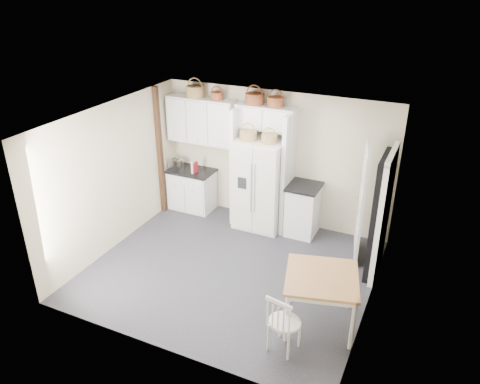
% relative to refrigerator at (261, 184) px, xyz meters
% --- Properties ---
extents(floor, '(4.50, 4.50, 0.00)m').
position_rel_refrigerator_xyz_m(floor, '(0.15, -1.63, -0.88)').
color(floor, '#26252C').
rests_on(floor, ground).
extents(ceiling, '(4.50, 4.50, 0.00)m').
position_rel_refrigerator_xyz_m(ceiling, '(0.15, -1.63, 1.72)').
color(ceiling, white).
rests_on(ceiling, wall_back).
extents(wall_back, '(4.50, 0.00, 4.50)m').
position_rel_refrigerator_xyz_m(wall_back, '(0.15, 0.37, 0.42)').
color(wall_back, beige).
rests_on(wall_back, floor).
extents(wall_left, '(0.00, 4.00, 4.00)m').
position_rel_refrigerator_xyz_m(wall_left, '(-2.10, -1.63, 0.42)').
color(wall_left, beige).
rests_on(wall_left, floor).
extents(wall_right, '(0.00, 4.00, 4.00)m').
position_rel_refrigerator_xyz_m(wall_right, '(2.40, -1.63, 0.42)').
color(wall_right, beige).
rests_on(wall_right, floor).
extents(refrigerator, '(0.91, 0.73, 1.76)m').
position_rel_refrigerator_xyz_m(refrigerator, '(0.00, 0.00, 0.00)').
color(refrigerator, silver).
rests_on(refrigerator, floor).
extents(base_cab_left, '(0.89, 0.56, 0.82)m').
position_rel_refrigerator_xyz_m(base_cab_left, '(-1.56, 0.07, -0.47)').
color(base_cab_left, silver).
rests_on(base_cab_left, floor).
extents(base_cab_right, '(0.54, 0.65, 0.95)m').
position_rel_refrigerator_xyz_m(base_cab_right, '(0.84, 0.07, -0.41)').
color(base_cab_right, silver).
rests_on(base_cab_right, floor).
extents(dining_table, '(1.19, 1.19, 0.81)m').
position_rel_refrigerator_xyz_m(dining_table, '(1.85, -2.28, -0.48)').
color(dining_table, '#A0633D').
rests_on(dining_table, floor).
extents(windsor_chair, '(0.50, 0.47, 0.88)m').
position_rel_refrigerator_xyz_m(windsor_chair, '(1.57, -2.94, -0.44)').
color(windsor_chair, silver).
rests_on(windsor_chair, floor).
extents(counter_left, '(0.93, 0.60, 0.04)m').
position_rel_refrigerator_xyz_m(counter_left, '(-1.56, 0.07, -0.04)').
color(counter_left, black).
rests_on(counter_left, base_cab_left).
extents(counter_right, '(0.58, 0.69, 0.04)m').
position_rel_refrigerator_xyz_m(counter_right, '(0.84, 0.07, 0.09)').
color(counter_right, black).
rests_on(counter_right, base_cab_right).
extents(toaster, '(0.29, 0.18, 0.19)m').
position_rel_refrigerator_xyz_m(toaster, '(-1.91, 0.05, 0.07)').
color(toaster, silver).
rests_on(toaster, counter_left).
extents(cookbook_red, '(0.05, 0.15, 0.22)m').
position_rel_refrigerator_xyz_m(cookbook_red, '(-1.42, -0.01, 0.09)').
color(cookbook_red, maroon).
rests_on(cookbook_red, counter_left).
extents(cookbook_cream, '(0.04, 0.17, 0.25)m').
position_rel_refrigerator_xyz_m(cookbook_cream, '(-1.45, -0.01, 0.11)').
color(cookbook_cream, beige).
rests_on(cookbook_cream, counter_left).
extents(basket_upper_b, '(0.36, 0.36, 0.21)m').
position_rel_refrigerator_xyz_m(basket_upper_b, '(-1.47, 0.20, 1.57)').
color(basket_upper_b, brown).
rests_on(basket_upper_b, upper_cabinet).
extents(basket_upper_c, '(0.25, 0.25, 0.14)m').
position_rel_refrigerator_xyz_m(basket_upper_c, '(-1.00, 0.20, 1.54)').
color(basket_upper_c, brown).
rests_on(basket_upper_c, upper_cabinet).
extents(basket_bridge_a, '(0.35, 0.35, 0.20)m').
position_rel_refrigerator_xyz_m(basket_bridge_a, '(-0.24, 0.20, 1.57)').
color(basket_bridge_a, brown).
rests_on(basket_bridge_a, bridge_cabinet).
extents(basket_bridge_b, '(0.30, 0.30, 0.17)m').
position_rel_refrigerator_xyz_m(basket_bridge_b, '(0.17, 0.20, 1.55)').
color(basket_bridge_b, brown).
rests_on(basket_bridge_b, bridge_cabinet).
extents(basket_fridge_a, '(0.32, 0.32, 0.17)m').
position_rel_refrigerator_xyz_m(basket_fridge_a, '(-0.22, -0.10, 0.97)').
color(basket_fridge_a, brown).
rests_on(basket_fridge_a, refrigerator).
extents(basket_fridge_b, '(0.29, 0.29, 0.16)m').
position_rel_refrigerator_xyz_m(basket_fridge_b, '(0.19, -0.10, 0.96)').
color(basket_fridge_b, brown).
rests_on(basket_fridge_b, refrigerator).
extents(upper_cabinet, '(1.40, 0.34, 0.90)m').
position_rel_refrigerator_xyz_m(upper_cabinet, '(-1.35, 0.20, 1.02)').
color(upper_cabinet, silver).
rests_on(upper_cabinet, wall_back).
extents(bridge_cabinet, '(1.12, 0.34, 0.45)m').
position_rel_refrigerator_xyz_m(bridge_cabinet, '(0.00, 0.20, 1.24)').
color(bridge_cabinet, silver).
rests_on(bridge_cabinet, wall_back).
extents(fridge_panel_left, '(0.08, 0.60, 2.30)m').
position_rel_refrigerator_xyz_m(fridge_panel_left, '(-0.51, 0.07, 0.27)').
color(fridge_panel_left, silver).
rests_on(fridge_panel_left, floor).
extents(fridge_panel_right, '(0.08, 0.60, 2.30)m').
position_rel_refrigerator_xyz_m(fridge_panel_right, '(0.51, 0.07, 0.27)').
color(fridge_panel_right, silver).
rests_on(fridge_panel_right, floor).
extents(trim_post, '(0.09, 0.09, 2.60)m').
position_rel_refrigerator_xyz_m(trim_post, '(-2.05, -0.28, 0.42)').
color(trim_post, black).
rests_on(trim_post, floor).
extents(doorway_void, '(0.18, 0.85, 2.05)m').
position_rel_refrigerator_xyz_m(doorway_void, '(2.31, -0.63, 0.14)').
color(doorway_void, black).
rests_on(doorway_void, floor).
extents(door_slab, '(0.21, 0.79, 2.05)m').
position_rel_refrigerator_xyz_m(door_slab, '(1.95, -0.29, 0.14)').
color(door_slab, white).
rests_on(door_slab, floor).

